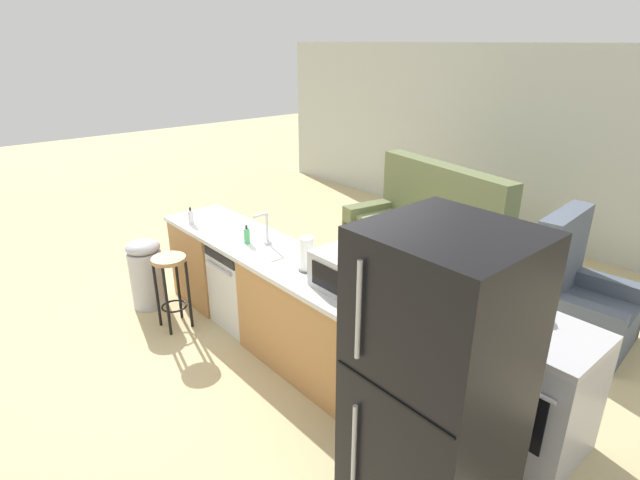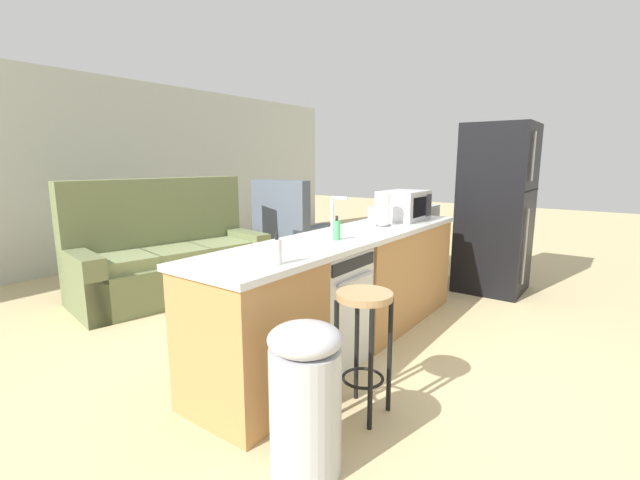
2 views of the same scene
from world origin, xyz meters
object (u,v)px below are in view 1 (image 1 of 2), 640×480
Objects in this scene: refrigerator at (435,402)px; kettle at (528,302)px; trash_bin at (146,273)px; armchair at (574,303)px; stove_range at (529,387)px; bar_stool at (171,277)px; microwave at (347,272)px; paper_towel_roll at (307,255)px; couch at (426,238)px; soap_bottle at (247,236)px; dish_soap_bottle at (191,217)px; dishwasher at (248,283)px.

refrigerator is 1.24m from kettle.
kettle is (-0.17, 1.23, 0.06)m from refrigerator.
trash_bin is 4.22m from armchair.
armchair reaches higher than stove_range.
refrigerator reaches higher than trash_bin.
microwave is at bearing 18.83° from bar_stool.
paper_towel_roll is 0.13× the size of couch.
couch reaches higher than stove_range.
stove_range is 3.75m from trash_bin.
microwave is 1.26m from soap_bottle.
dish_soap_bottle is 0.24× the size of trash_bin.
couch reaches higher than armchair.
paper_towel_roll is (0.93, -0.02, 0.62)m from dishwasher.
stove_range is 1.20m from refrigerator.
soap_bottle is (0.13, -0.07, 0.55)m from dishwasher.
stove_range is at bearing -38.18° from couch.
bar_stool is 3.80m from armchair.
soap_bottle is 3.10m from armchair.
armchair reaches higher than soap_bottle.
paper_towel_roll reaches higher than soap_bottle.
trash_bin is at bearing -113.90° from couch.
refrigerator reaches higher than armchair.
soap_bottle is 1.37m from trash_bin.
couch is 1.88m from armchair.
bar_stool is at bearing -104.14° from couch.
kettle is at bearing 141.81° from stove_range.
refrigerator is 6.59× the size of paper_towel_roll.
paper_towel_roll is (-1.67, -0.57, 0.59)m from stove_range.
armchair is (0.83, 2.15, -0.69)m from microwave.
paper_towel_roll is at bearing -177.69° from microwave.
stove_range is 5.11× the size of soap_bottle.
dishwasher is 2.66m from stove_range.
kettle is 3.14m from bar_stool.
paper_towel_roll is 2.61m from armchair.
soap_bottle is 2.42m from kettle.
microwave is (-1.22, 0.55, 0.11)m from refrigerator.
paper_towel_roll reaches higher than stove_range.
bar_stool is at bearing -156.11° from paper_towel_roll.
soap_bottle is at bearing -133.26° from armchair.
couch is at bearing 128.15° from refrigerator.
trash_bin is at bearing -146.89° from dishwasher.
trash_bin is at bearing -138.86° from armchair.
stove_range is (2.60, 0.55, 0.03)m from dishwasher.
refrigerator reaches higher than kettle.
dish_soap_bottle is 0.78m from trash_bin.
microwave is at bearing 5.73° from dish_soap_bottle.
stove_range reaches higher than bar_stool.
kettle is (2.43, 0.68, 0.56)m from dishwasher.
armchair is at bearing 39.20° from dish_soap_bottle.
bar_stool is (-2.99, -0.06, -0.39)m from refrigerator.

